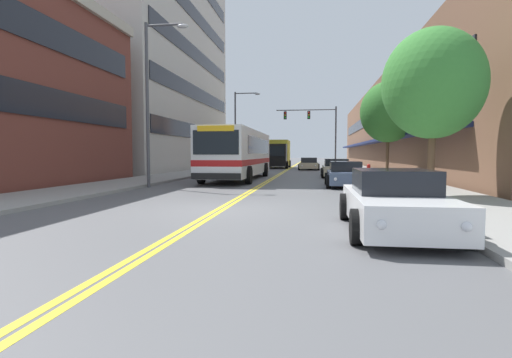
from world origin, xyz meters
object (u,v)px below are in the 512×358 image
Objects in this scene: car_white_parked_right_foreground at (394,203)px; fire_hydrant at (368,172)px; car_navy_parked_left_near at (250,164)px; car_beige_moving_lead at (309,164)px; street_tree_right_near at (433,84)px; car_champagne_parked_right_far at (336,169)px; box_truck at (278,154)px; car_red_parked_left_mid at (239,164)px; street_tree_right_mid at (388,112)px; car_slate_blue_parked_right_mid at (345,175)px; city_bus at (239,152)px; street_lamp_left_far at (239,123)px; street_lamp_left_near at (153,91)px; traffic_signal_mast at (316,124)px.

car_white_parked_right_foreground is 5.11× the size of fire_hydrant.
car_white_parked_right_foreground reaches higher than car_navy_parked_left_near.
car_beige_moving_lead is 0.80× the size of street_tree_right_near.
box_truck is at bearing 107.38° from car_champagne_parked_right_far.
street_tree_right_mid is at bearing -43.18° from car_red_parked_left_mid.
street_tree_right_mid is at bearing 62.11° from car_slate_blue_parked_right_mid.
car_champagne_parked_right_far is (-0.01, 8.27, 0.01)m from car_slate_blue_parked_right_mid.
city_bus is 2.64× the size of car_white_parked_right_foreground.
car_red_parked_left_mid is 0.90× the size of car_champagne_parked_right_far.
car_red_parked_left_mid is 0.53× the size of street_lamp_left_far.
car_white_parked_right_foreground is 11.74m from car_slate_blue_parked_right_mid.
fire_hydrant is at bearing -78.12° from car_beige_moving_lead.
street_tree_right_near is at bearing -80.16° from car_beige_moving_lead.
car_navy_parked_left_near is 36.50m from car_white_parked_right_foreground.
car_beige_moving_lead reaches higher than car_navy_parked_left_near.
car_white_parked_right_foreground is 0.99× the size of car_beige_moving_lead.
car_red_parked_left_mid is at bearing 117.37° from car_slate_blue_parked_right_mid.
car_beige_moving_lead is (4.31, 16.53, -1.17)m from city_bus.
street_lamp_left_near is 12.42m from street_tree_right_near.
traffic_signal_mast is 23.55m from fire_hydrant.
car_navy_parked_left_near is 25.24m from car_slate_blue_parked_right_mid.
street_lamp_left_far is 1.31× the size of street_tree_right_mid.
traffic_signal_mast is at bearing 92.27° from car_white_parked_right_foreground.
street_tree_right_near reaches higher than city_bus.
car_beige_moving_lead is 5.17× the size of fire_hydrant.
street_lamp_left_near is at bearing -107.08° from car_beige_moving_lead.
street_lamp_left_far is at bearing 100.72° from car_red_parked_left_mid.
fire_hydrant is (10.24, -12.75, -0.06)m from car_red_parked_left_mid.
city_bus is 21.61m from box_truck.
street_tree_right_mid is at bearing 80.56° from car_white_parked_right_foreground.
street_tree_right_near reaches higher than car_white_parked_right_foreground.
street_tree_right_near reaches higher than car_champagne_parked_right_far.
car_beige_moving_lead reaches higher than fire_hydrant.
traffic_signal_mast is at bearing 93.01° from car_slate_blue_parked_right_mid.
car_navy_parked_left_near is 4.64× the size of fire_hydrant.
car_champagne_parked_right_far is 19.10m from traffic_signal_mast.
box_truck is (0.63, 21.60, -0.08)m from city_bus.
street_lamp_left_far is at bearing -167.01° from car_beige_moving_lead.
car_white_parked_right_foreground is at bearing -95.55° from fire_hydrant.
city_bus reaches higher than car_navy_parked_left_near.
car_red_parked_left_mid is at bearing -125.29° from traffic_signal_mast.
traffic_signal_mast is 7.78× the size of fire_hydrant.
street_tree_right_mid is (0.43, 11.11, 0.15)m from street_tree_right_near.
car_red_parked_left_mid is at bearing -142.68° from car_beige_moving_lead.
car_white_parked_right_foreground is 33.28m from street_lamp_left_far.
street_lamp_left_near is at bearing -97.07° from box_truck.
car_beige_moving_lead is 18.10m from fire_hydrant.
city_bus reaches higher than fire_hydrant.
car_navy_parked_left_near is 0.58× the size of box_truck.
car_navy_parked_left_near is 9.14m from traffic_signal_mast.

